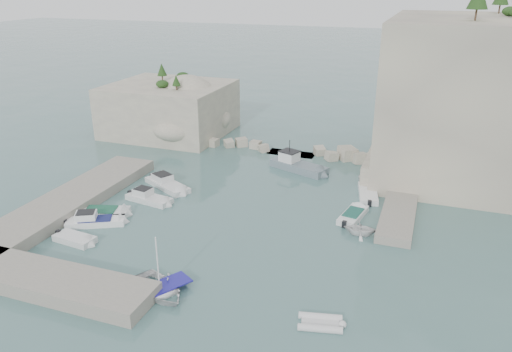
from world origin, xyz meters
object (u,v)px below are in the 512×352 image
(motorboat_a, at_px, (168,187))
(motorboat_e, at_px, (75,242))
(motorboat_b, at_px, (149,201))
(inflatable_dinghy, at_px, (320,325))
(rowboat, at_px, (160,293))
(tender_east_a, at_px, (360,235))
(motorboat_d, at_px, (96,224))
(tender_east_d, at_px, (377,188))
(motorboat_c, at_px, (102,215))
(work_boat, at_px, (299,170))
(tender_east_b, at_px, (353,218))
(tender_east_c, at_px, (368,196))

(motorboat_a, bearing_deg, motorboat_e, -68.73)
(motorboat_b, xyz_separation_m, inflatable_dinghy, (20.45, -12.92, 0.00))
(rowboat, xyz_separation_m, inflatable_dinghy, (11.47, 0.45, 0.00))
(rowboat, relative_size, tender_east_a, 1.75)
(motorboat_d, distance_m, tender_east_d, 28.69)
(motorboat_c, relative_size, work_boat, 0.75)
(rowboat, distance_m, inflatable_dinghy, 11.48)
(motorboat_b, distance_m, motorboat_c, 4.97)
(rowboat, bearing_deg, motorboat_a, 58.48)
(motorboat_c, relative_size, tender_east_a, 1.98)
(motorboat_c, bearing_deg, motorboat_b, 40.84)
(tender_east_b, xyz_separation_m, tender_east_c, (0.57, 5.58, 0.00))
(rowboat, height_order, tender_east_a, tender_east_a)
(tender_east_a, height_order, work_boat, work_boat)
(tender_east_b, bearing_deg, motorboat_d, 123.32)
(motorboat_b, relative_size, tender_east_c, 0.96)
(motorboat_c, relative_size, inflatable_dinghy, 1.81)
(inflatable_dinghy, relative_size, tender_east_a, 1.09)
(motorboat_d, distance_m, tender_east_c, 26.78)
(tender_east_a, xyz_separation_m, tender_east_c, (-0.58, 8.66, 0.00))
(motorboat_e, distance_m, tender_east_c, 28.47)
(motorboat_a, height_order, motorboat_d, same)
(inflatable_dinghy, relative_size, tender_east_b, 0.65)
(motorboat_d, xyz_separation_m, motorboat_e, (0.32, -3.27, 0.00))
(motorboat_b, height_order, motorboat_e, motorboat_b)
(motorboat_d, height_order, tender_east_c, motorboat_d)
(rowboat, distance_m, work_boat, 27.04)
(motorboat_c, xyz_separation_m, tender_east_b, (22.42, 7.47, 0.00))
(motorboat_e, bearing_deg, motorboat_b, 86.61)
(motorboat_b, bearing_deg, motorboat_c, -112.88)
(motorboat_a, bearing_deg, tender_east_c, 41.71)
(motorboat_d, distance_m, inflatable_dinghy, 23.39)
(motorboat_a, relative_size, motorboat_c, 1.16)
(tender_east_b, bearing_deg, motorboat_b, 109.48)
(motorboat_e, distance_m, inflatable_dinghy, 22.33)
(motorboat_e, height_order, tender_east_d, tender_east_d)
(motorboat_b, bearing_deg, inflatable_dinghy, -23.20)
(motorboat_b, relative_size, inflatable_dinghy, 1.70)
(motorboat_d, xyz_separation_m, inflatable_dinghy, (22.35, -6.89, 0.00))
(motorboat_a, relative_size, motorboat_b, 1.24)
(tender_east_d, bearing_deg, work_boat, 71.77)
(motorboat_c, relative_size, tender_east_d, 1.38)
(inflatable_dinghy, distance_m, tender_east_c, 21.76)
(motorboat_e, height_order, tender_east_a, tender_east_a)
(work_boat, bearing_deg, motorboat_d, -104.35)
(motorboat_c, distance_m, rowboat, 14.79)
(tender_east_a, bearing_deg, work_boat, 30.20)
(motorboat_b, relative_size, motorboat_e, 1.34)
(motorboat_a, distance_m, tender_east_a, 21.33)
(motorboat_e, height_order, tender_east_c, same)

